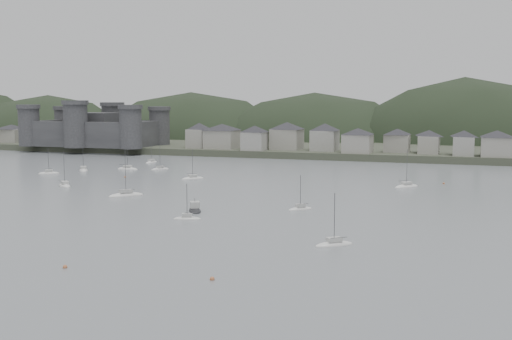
% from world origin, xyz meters
% --- Properties ---
extents(ground, '(900.00, 900.00, 0.00)m').
position_xyz_m(ground, '(0.00, 0.00, 0.00)').
color(ground, slate).
rests_on(ground, ground).
extents(far_shore_land, '(900.00, 250.00, 3.00)m').
position_xyz_m(far_shore_land, '(0.00, 295.00, 1.50)').
color(far_shore_land, '#383D2D').
rests_on(far_shore_land, ground).
extents(forested_ridge, '(851.55, 103.94, 102.57)m').
position_xyz_m(forested_ridge, '(4.83, 269.40, -11.28)').
color(forested_ridge, black).
rests_on(forested_ridge, ground).
extents(castle, '(66.00, 43.00, 20.00)m').
position_xyz_m(castle, '(-120.00, 179.80, 10.96)').
color(castle, '#353538').
rests_on(castle, far_shore_land).
extents(waterfront_town, '(451.48, 28.46, 12.92)m').
position_xyz_m(waterfront_town, '(50.59, 183.34, 8.66)').
color(waterfront_town, '#9E9D90').
rests_on(waterfront_town, far_shore_land).
extents(moored_fleet, '(242.18, 165.96, 12.95)m').
position_xyz_m(moored_fleet, '(-5.98, 67.57, 0.18)').
color(moored_fleet, silver).
rests_on(moored_fleet, ground).
extents(motor_launch_far, '(6.03, 7.63, 3.76)m').
position_xyz_m(motor_launch_far, '(-3.02, 41.32, 0.30)').
color(motor_launch_far, black).
rests_on(motor_launch_far, ground).
extents(mooring_buoys, '(132.80, 118.69, 0.70)m').
position_xyz_m(mooring_buoys, '(19.94, 47.64, 0.15)').
color(mooring_buoys, '#B3653B').
rests_on(mooring_buoys, ground).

